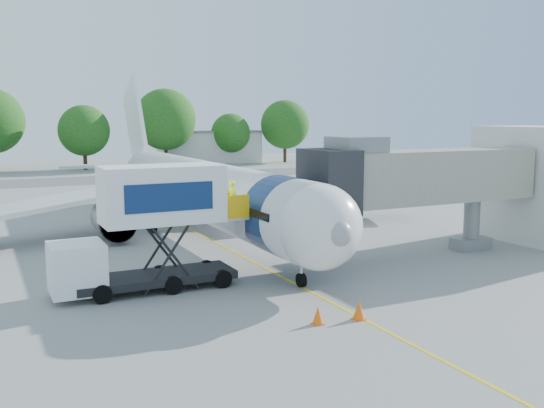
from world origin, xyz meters
name	(u,v)px	position (x,y,z in m)	size (l,w,h in m)	color
ground	(223,247)	(0.00, 0.00, 0.00)	(160.00, 160.00, 0.00)	gray
guidance_line	(223,247)	(0.00, 0.00, 0.01)	(0.15, 70.00, 0.01)	yellow
taxiway_strip	(95,180)	(0.00, 42.00, 0.00)	(120.00, 10.00, 0.01)	#59595B
aircraft	(199,190)	(0.00, 4.12, 2.95)	(34.17, 37.73, 11.35)	silver
jet_bridge	(410,178)	(7.99, -7.00, 4.34)	(13.90, 3.20, 6.60)	#A6A08E
catering_hiloader	(148,229)	(-6.27, -7.00, 2.76)	(8.50, 2.44, 5.50)	black
ground_tug	(530,312)	(4.42, -18.17, 0.77)	(3.92, 2.46, 1.47)	white
safety_cone_a	(359,310)	(-0.16, -14.32, 0.36)	(0.47, 0.47, 0.75)	#F75D0D
safety_cone_b	(318,316)	(-1.83, -14.09, 0.33)	(0.43, 0.43, 0.68)	#F75D0D
outbuilding_right	(209,147)	(22.00, 62.00, 2.66)	(16.40, 7.40, 5.30)	silver
tree_d	(84,131)	(1.29, 57.07, 5.60)	(7.24, 7.24, 9.23)	#382314
tree_e	(165,120)	(13.19, 57.05, 7.14)	(9.22, 9.22, 11.76)	#382314
tree_f	(231,133)	(24.60, 59.01, 4.91)	(6.35, 6.35, 8.09)	#382314
tree_g	(285,125)	(33.75, 57.51, 6.25)	(8.08, 8.08, 10.31)	#382314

